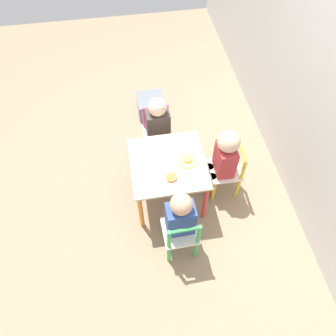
{
  "coord_description": "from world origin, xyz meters",
  "views": [
    {
      "loc": [
        1.48,
        -0.24,
        2.51
      ],
      "look_at": [
        0.0,
        0.0,
        0.4
      ],
      "focal_mm": 35.0,
      "sensor_mm": 36.0,
      "label": 1
    }
  ],
  "objects_px": {
    "chair_green": "(181,234)",
    "chair_pink": "(158,133)",
    "kids_table": "(168,168)",
    "child_left": "(158,126)",
    "child_back": "(223,158)",
    "plate_back": "(187,159)",
    "child_right": "(180,217)",
    "storage_bin": "(151,105)",
    "chair_yellow": "(227,171)",
    "plate_right": "(171,178)"
  },
  "relations": [
    {
      "from": "chair_yellow",
      "to": "plate_back",
      "type": "distance_m",
      "value": 0.42
    },
    {
      "from": "child_back",
      "to": "child_left",
      "type": "bearing_deg",
      "value": -133.94
    },
    {
      "from": "chair_pink",
      "to": "storage_bin",
      "type": "distance_m",
      "value": 0.57
    },
    {
      "from": "kids_table",
      "to": "child_left",
      "type": "xyz_separation_m",
      "value": [
        -0.44,
        -0.01,
        0.02
      ]
    },
    {
      "from": "plate_right",
      "to": "kids_table",
      "type": "bearing_deg",
      "value": 180.0
    },
    {
      "from": "kids_table",
      "to": "plate_back",
      "type": "relative_size",
      "value": 3.48
    },
    {
      "from": "chair_yellow",
      "to": "chair_pink",
      "type": "xyz_separation_m",
      "value": [
        -0.51,
        -0.52,
        0.0
      ]
    },
    {
      "from": "child_left",
      "to": "chair_yellow",
      "type": "bearing_deg",
      "value": -42.34
    },
    {
      "from": "kids_table",
      "to": "child_left",
      "type": "relative_size",
      "value": 0.83
    },
    {
      "from": "chair_green",
      "to": "child_back",
      "type": "distance_m",
      "value": 0.69
    },
    {
      "from": "chair_green",
      "to": "storage_bin",
      "type": "xyz_separation_m",
      "value": [
        -1.56,
        -0.02,
        -0.16
      ]
    },
    {
      "from": "child_left",
      "to": "chair_pink",
      "type": "bearing_deg",
      "value": 90.0
    },
    {
      "from": "storage_bin",
      "to": "chair_pink",
      "type": "bearing_deg",
      "value": -0.31
    },
    {
      "from": "storage_bin",
      "to": "plate_back",
      "type": "bearing_deg",
      "value": 8.82
    },
    {
      "from": "storage_bin",
      "to": "child_back",
      "type": "bearing_deg",
      "value": 23.45
    },
    {
      "from": "child_back",
      "to": "storage_bin",
      "type": "xyz_separation_m",
      "value": [
        -1.05,
        -0.46,
        -0.35
      ]
    },
    {
      "from": "chair_green",
      "to": "child_right",
      "type": "bearing_deg",
      "value": -90.0
    },
    {
      "from": "kids_table",
      "to": "plate_back",
      "type": "distance_m",
      "value": 0.17
    },
    {
      "from": "chair_yellow",
      "to": "plate_back",
      "type": "bearing_deg",
      "value": -90.15
    },
    {
      "from": "child_left",
      "to": "plate_right",
      "type": "distance_m",
      "value": 0.6
    },
    {
      "from": "child_right",
      "to": "plate_back",
      "type": "relative_size",
      "value": 4.25
    },
    {
      "from": "plate_back",
      "to": "chair_yellow",
      "type": "bearing_deg",
      "value": 89.49
    },
    {
      "from": "child_back",
      "to": "plate_right",
      "type": "bearing_deg",
      "value": -71.12
    },
    {
      "from": "child_left",
      "to": "plate_back",
      "type": "height_order",
      "value": "child_left"
    },
    {
      "from": "kids_table",
      "to": "chair_pink",
      "type": "bearing_deg",
      "value": -178.45
    },
    {
      "from": "child_back",
      "to": "child_left",
      "type": "relative_size",
      "value": 1.03
    },
    {
      "from": "child_back",
      "to": "plate_right",
      "type": "xyz_separation_m",
      "value": [
        0.15,
        -0.45,
        0.04
      ]
    },
    {
      "from": "plate_back",
      "to": "storage_bin",
      "type": "bearing_deg",
      "value": -171.18
    },
    {
      "from": "child_left",
      "to": "plate_back",
      "type": "distance_m",
      "value": 0.48
    },
    {
      "from": "chair_green",
      "to": "child_left",
      "type": "bearing_deg",
      "value": -89.96
    },
    {
      "from": "child_right",
      "to": "storage_bin",
      "type": "xyz_separation_m",
      "value": [
        -1.5,
        -0.02,
        -0.33
      ]
    },
    {
      "from": "chair_green",
      "to": "child_back",
      "type": "bearing_deg",
      "value": -132.17
    },
    {
      "from": "chair_green",
      "to": "chair_yellow",
      "type": "xyz_separation_m",
      "value": [
        -0.5,
        0.49,
        0.0
      ]
    },
    {
      "from": "chair_yellow",
      "to": "plate_right",
      "type": "relative_size",
      "value": 2.68
    },
    {
      "from": "plate_right",
      "to": "storage_bin",
      "type": "relative_size",
      "value": 0.7
    },
    {
      "from": "storage_bin",
      "to": "chair_green",
      "type": "bearing_deg",
      "value": 0.88
    },
    {
      "from": "chair_yellow",
      "to": "child_right",
      "type": "height_order",
      "value": "child_right"
    },
    {
      "from": "chair_yellow",
      "to": "plate_right",
      "type": "distance_m",
      "value": 0.58
    },
    {
      "from": "chair_green",
      "to": "chair_pink",
      "type": "height_order",
      "value": "same"
    },
    {
      "from": "kids_table",
      "to": "child_left",
      "type": "distance_m",
      "value": 0.45
    },
    {
      "from": "chair_green",
      "to": "plate_right",
      "type": "height_order",
      "value": "chair_green"
    },
    {
      "from": "plate_right",
      "to": "chair_green",
      "type": "bearing_deg",
      "value": 2.12
    },
    {
      "from": "chair_pink",
      "to": "child_left",
      "type": "relative_size",
      "value": 0.73
    },
    {
      "from": "chair_pink",
      "to": "child_back",
      "type": "relative_size",
      "value": 0.71
    },
    {
      "from": "chair_yellow",
      "to": "child_left",
      "type": "height_order",
      "value": "child_left"
    },
    {
      "from": "kids_table",
      "to": "child_right",
      "type": "xyz_separation_m",
      "value": [
        0.44,
        0.01,
        0.02
      ]
    },
    {
      "from": "kids_table",
      "to": "child_left",
      "type": "bearing_deg",
      "value": -178.45
    },
    {
      "from": "child_back",
      "to": "plate_back",
      "type": "bearing_deg",
      "value": -90.18
    },
    {
      "from": "chair_yellow",
      "to": "storage_bin",
      "type": "xyz_separation_m",
      "value": [
        -1.05,
        -0.52,
        -0.16
      ]
    },
    {
      "from": "child_left",
      "to": "plate_back",
      "type": "bearing_deg",
      "value": -71.25
    }
  ]
}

